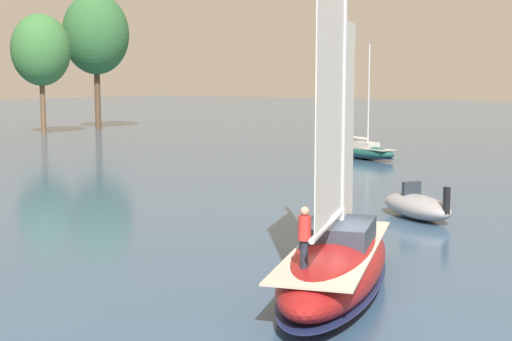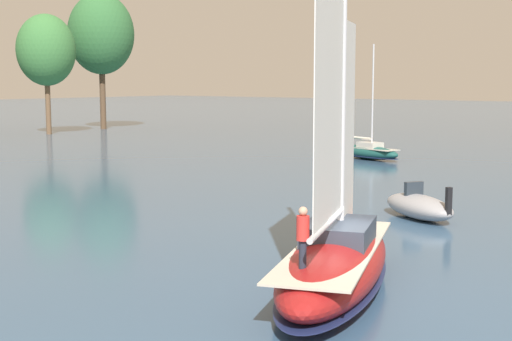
{
  "view_description": "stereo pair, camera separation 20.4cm",
  "coord_description": "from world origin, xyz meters",
  "px_view_note": "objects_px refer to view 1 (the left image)",
  "views": [
    {
      "loc": [
        -18.26,
        -10.51,
        6.35
      ],
      "look_at": [
        0.0,
        3.0,
        3.47
      ],
      "focal_mm": 50.0,
      "sensor_mm": 36.0,
      "label": 1
    },
    {
      "loc": [
        -18.14,
        -10.67,
        6.35
      ],
      "look_at": [
        0.0,
        3.0,
        3.47
      ],
      "focal_mm": 50.0,
      "sensor_mm": 36.0,
      "label": 2
    }
  ],
  "objects_px": {
    "sailboat_main": "(336,256)",
    "motor_tender": "(417,206)",
    "sailboat_moored_mid_channel": "(363,151)",
    "tree_shore_left": "(96,34)",
    "tree_shore_right": "(41,50)"
  },
  "relations": [
    {
      "from": "tree_shore_right",
      "to": "sailboat_moored_mid_channel",
      "type": "xyz_separation_m",
      "value": [
        -1.09,
        -42.81,
        -9.19
      ]
    },
    {
      "from": "tree_shore_left",
      "to": "motor_tender",
      "type": "distance_m",
      "value": 67.8
    },
    {
      "from": "tree_shore_left",
      "to": "sailboat_main",
      "type": "distance_m",
      "value": 76.55
    },
    {
      "from": "tree_shore_right",
      "to": "sailboat_moored_mid_channel",
      "type": "relative_size",
      "value": 1.52
    },
    {
      "from": "tree_shore_left",
      "to": "motor_tender",
      "type": "xyz_separation_m",
      "value": [
        -32.02,
        -58.61,
        -11.67
      ]
    },
    {
      "from": "tree_shore_left",
      "to": "motor_tender",
      "type": "relative_size",
      "value": 3.58
    },
    {
      "from": "tree_shore_left",
      "to": "sailboat_main",
      "type": "relative_size",
      "value": 1.27
    },
    {
      "from": "motor_tender",
      "to": "sailboat_moored_mid_channel",
      "type": "bearing_deg",
      "value": 33.62
    },
    {
      "from": "sailboat_main",
      "to": "sailboat_moored_mid_channel",
      "type": "distance_m",
      "value": 37.18
    },
    {
      "from": "sailboat_main",
      "to": "motor_tender",
      "type": "distance_m",
      "value": 12.61
    },
    {
      "from": "tree_shore_left",
      "to": "sailboat_moored_mid_channel",
      "type": "distance_m",
      "value": 47.49
    },
    {
      "from": "sailboat_main",
      "to": "tree_shore_right",
      "type": "bearing_deg",
      "value": 60.06
    },
    {
      "from": "tree_shore_right",
      "to": "motor_tender",
      "type": "xyz_separation_m",
      "value": [
        -22.02,
        -56.73,
        -9.25
      ]
    },
    {
      "from": "tree_shore_left",
      "to": "sailboat_main",
      "type": "bearing_deg",
      "value": -125.8
    },
    {
      "from": "sailboat_main",
      "to": "motor_tender",
      "type": "xyz_separation_m",
      "value": [
        12.28,
        2.81,
        -0.52
      ]
    }
  ]
}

